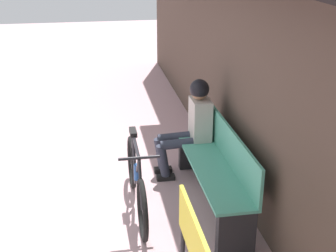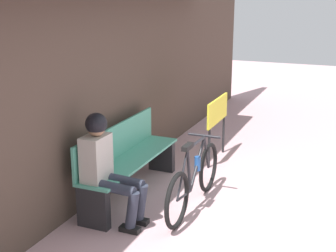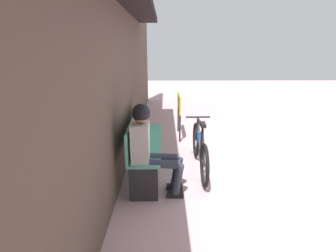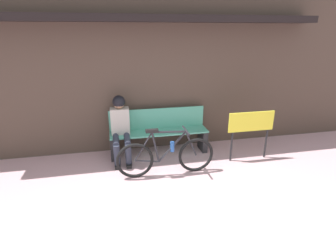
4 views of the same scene
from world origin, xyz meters
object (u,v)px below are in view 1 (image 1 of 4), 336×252
Objects in this scene: bicycle at (137,181)px; person_seated at (191,121)px; park_bench_near at (217,169)px; signboard at (193,244)px.

bicycle is 1.36× the size of person_seated.
signboard is at bearing -21.42° from park_bench_near.
park_bench_near is 1.74m from signboard.
park_bench_near is 0.79m from person_seated.
park_bench_near is 1.55× the size of person_seated.
person_seated reaches higher than bicycle.
signboard is at bearing -12.09° from person_seated.
person_seated reaches higher than signboard.
bicycle is 1.77× the size of signboard.
bicycle is 1.68m from signboard.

